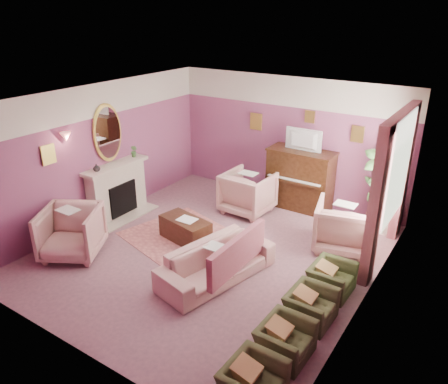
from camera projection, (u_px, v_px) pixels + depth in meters
The scene contains 48 objects.
floor at pixel (212, 252), 8.02m from camera, with size 5.50×6.00×0.01m, color #885A66.
ceiling at pixel (210, 99), 6.92m from camera, with size 5.50×6.00×0.01m, color white.
wall_back at pixel (288, 140), 9.78m from camera, with size 5.50×0.02×2.80m, color #6C3B61.
wall_front at pixel (66, 259), 5.17m from camera, with size 5.50×0.02×2.80m, color #6C3B61.
wall_left at pixel (100, 154), 8.86m from camera, with size 0.02×6.00×2.80m, color #6C3B61.
wall_right at pixel (373, 221), 6.08m from camera, with size 0.02×6.00×2.80m, color #6C3B61.
picture_rail_band at pixel (290, 92), 9.35m from camera, with size 5.50×0.01×0.65m, color silver.
stripe_panel at pixel (392, 209), 7.21m from camera, with size 0.01×3.00×2.15m, color #AAB697.
fireplace_surround at pixel (117, 191), 9.27m from camera, with size 0.30×1.40×1.10m, color beige.
fireplace_inset at pixel (121, 198), 9.28m from camera, with size 0.18×0.72×0.68m, color black.
fire_ember at pixel (123, 206), 9.33m from camera, with size 0.06×0.54×0.10m, color orange.
mantel_shelf at pixel (116, 166), 9.03m from camera, with size 0.40×1.55×0.07m, color beige.
hearth at pixel (126, 216), 9.38m from camera, with size 0.55×1.50×0.02m, color beige.
mirror_frame at pixel (107, 133), 8.83m from camera, with size 0.04×0.72×1.20m, color #E0CA55.
mirror_glass at pixel (108, 133), 8.82m from camera, with size 0.01×0.60×1.06m, color silver.
sconce_shade at pixel (66, 137), 7.92m from camera, with size 0.20×0.20×0.16m, color #FF7F78.
piano at pixel (300, 180), 9.57m from camera, with size 1.40×0.60×1.30m, color black.
piano_keyshelf at pixel (293, 182), 9.28m from camera, with size 1.30×0.12×0.06m, color black.
piano_keys at pixel (294, 180), 9.26m from camera, with size 1.20×0.08×0.02m, color white.
piano_top at pixel (302, 151), 9.31m from camera, with size 1.45×0.65×0.04m, color black.
television at pixel (302, 139), 9.16m from camera, with size 0.80×0.12×0.48m, color black.
print_back_left at pixel (256, 122), 10.02m from camera, with size 0.30×0.03×0.38m, color #E0CA55.
print_back_right at pixel (358, 134), 8.81m from camera, with size 0.26×0.03×0.34m, color #E0CA55.
print_back_mid at pixel (310, 117), 9.26m from camera, with size 0.22×0.03×0.26m, color #E0CA55.
print_left_wall at pixel (48, 155), 7.79m from camera, with size 0.03×0.28×0.36m, color #E0CA55.
window_blind at pixel (399, 169), 7.18m from camera, with size 0.03×1.40×1.80m, color silver.
curtain_left at pixel (375, 209), 6.67m from camera, with size 0.16×0.34×2.60m, color #9D4B59.
curtain_right at pixel (403, 174), 8.08m from camera, with size 0.16×0.34×2.60m, color #9D4B59.
pelmet at pixel (402, 116), 6.88m from camera, with size 0.16×2.20×0.16m, color #9D4B59.
mantel_plant at pixel (134, 151), 9.38m from camera, with size 0.16×0.16×0.28m, color #457A38.
mantel_vase at pixel (97, 168), 8.60m from camera, with size 0.16×0.16×0.16m, color silver.
area_rug at pixel (190, 242), 8.36m from camera, with size 2.50×1.80×0.01m, color #B66260.
coffee_table at pixel (185, 230), 8.34m from camera, with size 1.00×0.50×0.45m, color #3A1E12.
table_paper at pixel (187, 219), 8.23m from camera, with size 0.35×0.28×0.01m, color white.
sofa at pixel (217, 256), 7.10m from camera, with size 0.68×2.04×0.83m, color #D29D91.
sofa_throw at pixel (238, 253), 6.82m from camera, with size 0.10×1.55×0.57m, color #9D4B59.
floral_armchair_left at pixel (248, 190), 9.40m from camera, with size 0.97×0.97×1.01m, color #D29D91.
floral_armchair_right at pixel (343, 224), 7.95m from camera, with size 0.97×0.97×1.01m, color #D29D91.
floral_armchair_front at pixel (71, 230), 7.73m from camera, with size 0.97×0.97×1.01m, color #D29D91.
olive_chair_a at pixel (253, 377), 4.91m from camera, with size 0.50×0.71×0.62m, color #4A532B.
olive_chair_b at pixel (285, 335), 5.54m from camera, with size 0.50×0.71×0.62m, color #4A532B.
olive_chair_c at pixel (311, 302), 6.17m from camera, with size 0.50×0.71×0.62m, color #4A532B.
olive_chair_d at pixel (332, 274), 6.80m from camera, with size 0.50×0.71×0.62m, color #4A532B.
side_table at pixel (385, 214), 8.70m from camera, with size 0.52×0.52×0.70m, color white.
side_plant_big at pixel (389, 190), 8.50m from camera, with size 0.30×0.30×0.34m, color #457A38.
side_plant_small at pixel (394, 194), 8.37m from camera, with size 0.16×0.16×0.28m, color #457A38.
palm_pot at pixel (374, 221), 8.78m from camera, with size 0.34×0.34×0.34m, color brown.
palm_plant at pixel (380, 180), 8.43m from camera, with size 0.76×0.76×1.44m, color #457A38.
Camera 1 is at (4.00, -5.68, 4.16)m, focal length 35.00 mm.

